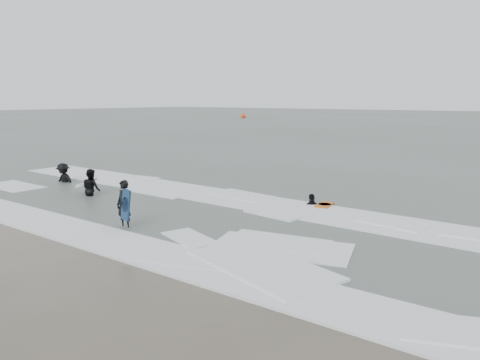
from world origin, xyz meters
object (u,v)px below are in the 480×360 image
Objects in this scene: surfer_breaker at (64,183)px; buoy at (243,116)px; surfer_right_near at (312,206)px; surfer_wading at (92,196)px; surfer_centre at (125,229)px.

buoy is at bearing 114.73° from surfer_breaker.
surfer_wading is at bearing -19.05° from surfer_right_near.
surfer_right_near is (8.30, 4.12, 0.00)m from surfer_wading.
surfer_breaker reaches higher than surfer_centre.
surfer_centre is 0.97× the size of surfer_right_near.
surfer_breaker is at bearing -7.06° from surfer_wading.
buoy reaches higher than surfer_wading.
surfer_wading is (-5.14, 2.34, 0.00)m from surfer_centre.
surfer_right_near is (3.16, 6.47, 0.00)m from surfer_centre.
surfer_centre is at bearing -55.14° from buoy.
surfer_centre is 5.65m from surfer_wading.
surfer_breaker is (-3.74, 1.00, 0.00)m from surfer_wading.
surfer_breaker reaches higher than surfer_wading.
surfer_breaker is (-8.88, 3.35, 0.00)m from surfer_centre.
surfer_centre is at bearing 163.44° from surfer_wading.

